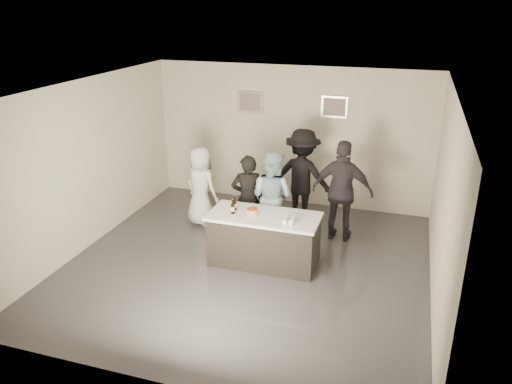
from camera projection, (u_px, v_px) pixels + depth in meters
The scene contains 19 objects.
floor at pixel (247, 264), 8.57m from camera, with size 6.00×6.00×0.00m, color #3D3D42.
ceiling at pixel (246, 89), 7.48m from camera, with size 6.00×6.00×0.00m, color white.
wall_back at pixel (291, 136), 10.70m from camera, with size 6.00×0.04×3.00m, color beige.
wall_front at pixel (158, 274), 5.36m from camera, with size 6.00×0.04×3.00m, color beige.
wall_left at pixel (87, 165), 8.87m from camera, with size 0.04×6.00×3.00m, color beige.
wall_right at pixel (444, 204), 7.19m from camera, with size 0.04×6.00×3.00m, color beige.
picture_left at pixel (251, 102), 10.67m from camera, with size 0.54×0.04×0.44m, color #B2B2B7.
picture_right at pixel (334, 107), 10.16m from camera, with size 0.54×0.04×0.44m, color #B2B2B7.
bar_counter at pixel (264, 239), 8.46m from camera, with size 1.86×0.86×0.90m, color white.
cake at pixel (252, 212), 8.34m from camera, with size 0.19×0.19×0.08m, color orange.
beer_bottle_a at pixel (235, 203), 8.46m from camera, with size 0.07×0.07×0.26m, color black.
beer_bottle_b at pixel (233, 206), 8.32m from camera, with size 0.07×0.07×0.26m, color black.
tumbler_cluster at pixel (289, 219), 8.05m from camera, with size 0.19×0.30×0.08m, color orange.
candles at pixel (243, 220), 8.10m from camera, with size 0.24×0.08×0.01m, color pink.
person_main_black at pixel (248, 198), 9.18m from camera, with size 0.60×0.40×1.66m, color black.
person_main_blue at pixel (272, 196), 9.17m from camera, with size 0.84×0.66×1.74m, color #9DC2CE.
person_guest_left at pixel (201, 186), 9.86m from camera, with size 0.78×0.51×1.59m, color white.
person_guest_right at pixel (342, 191), 9.16m from camera, with size 1.13×0.47×1.92m, color #2D2931.
person_guest_back at pixel (302, 177), 9.89m from camera, with size 1.25×0.72×1.93m, color black.
Camera 1 is at (2.41, -7.14, 4.28)m, focal length 35.00 mm.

